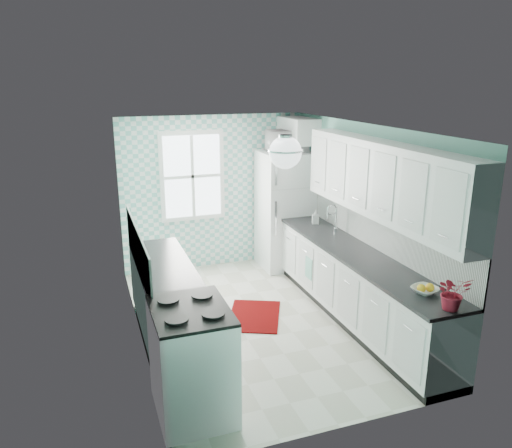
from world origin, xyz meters
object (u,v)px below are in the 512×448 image
object	(u,v)px
ceiling_light	(285,152)
fruit_bowl	(425,290)
microwave	(287,141)
potted_plant	(453,293)
sink	(326,233)
fridge	(286,210)
stove	(192,359)

from	to	relation	value
ceiling_light	fruit_bowl	bearing A→B (deg)	-36.79
fruit_bowl	microwave	xyz separation A→B (m)	(-0.09, 3.47, 1.12)
potted_plant	microwave	size ratio (longest dim) A/B	0.56
sink	potted_plant	distance (m)	2.61
ceiling_light	microwave	bearing A→B (deg)	66.65
sink	microwave	size ratio (longest dim) A/B	0.87
fruit_bowl	microwave	world-z (taller)	microwave
fridge	fruit_bowl	xyz separation A→B (m)	(0.09, -3.47, 0.01)
microwave	fruit_bowl	bearing A→B (deg)	95.00
stove	microwave	xyz separation A→B (m)	(2.31, 3.27, 1.55)
fruit_bowl	potted_plant	world-z (taller)	potted_plant
fridge	fruit_bowl	world-z (taller)	fridge
fruit_bowl	stove	bearing A→B (deg)	175.21
stove	fruit_bowl	xyz separation A→B (m)	(2.40, -0.20, 0.42)
fridge	potted_plant	world-z (taller)	fridge
fruit_bowl	potted_plant	size ratio (longest dim) A/B	0.76
fridge	stove	distance (m)	4.02
stove	fruit_bowl	bearing A→B (deg)	-3.03
ceiling_light	sink	size ratio (longest dim) A/B	0.66
ceiling_light	microwave	world-z (taller)	ceiling_light
fridge	fruit_bowl	distance (m)	3.47
microwave	sink	bearing A→B (deg)	97.80
stove	fridge	bearing A→B (deg)	56.51
ceiling_light	stove	xyz separation A→B (m)	(-1.20, -0.70, -1.77)
potted_plant	microwave	xyz separation A→B (m)	(-0.09, 3.86, 0.98)
ceiling_light	fridge	bearing A→B (deg)	66.65
fruit_bowl	fridge	bearing A→B (deg)	91.49
potted_plant	sink	bearing A→B (deg)	89.90
stove	microwave	distance (m)	4.29
fruit_bowl	sink	bearing A→B (deg)	89.88
ceiling_light	sink	bearing A→B (deg)	47.41
sink	ceiling_light	bearing A→B (deg)	-134.60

